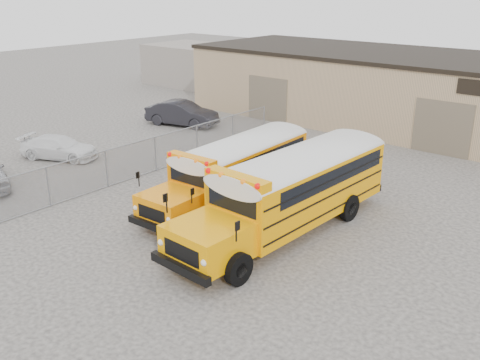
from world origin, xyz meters
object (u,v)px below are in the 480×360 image
Objects in this scene: school_bus_right at (376,149)px; car_dark at (182,113)px; school_bus_left at (303,137)px; car_white at (59,147)px; tarp_bundle at (185,212)px.

school_bus_right is 15.19m from car_dark.
car_dark is (-10.91, 2.00, -0.77)m from school_bus_left.
school_bus_left reaches higher than car_white.
tarp_bundle is (0.77, -9.25, -0.84)m from school_bus_left.
school_bus_right reaches higher than school_bus_left.
school_bus_right is at bearing -1.60° from school_bus_left.
school_bus_right is 2.51× the size of car_white.
tarp_bundle reaches higher than car_white.
school_bus_left is 9.32m from tarp_bundle.
school_bus_right reaches higher than car_white.
school_bus_right is 2.19× the size of car_dark.
car_dark is at bearing 169.62° from school_bus_left.
school_bus_right is at bearing 69.93° from tarp_bundle.
school_bus_right is 9.78m from tarp_bundle.
school_bus_right reaches higher than car_dark.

